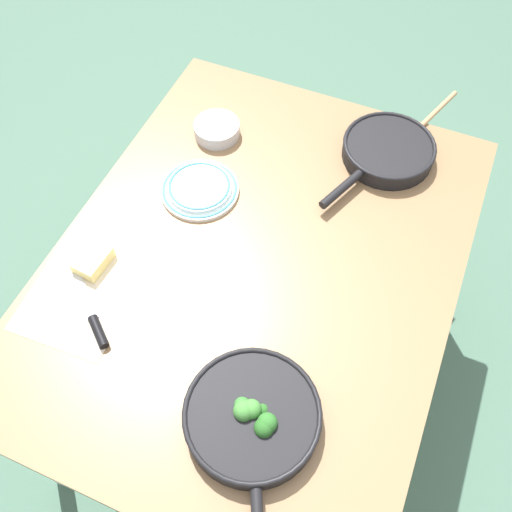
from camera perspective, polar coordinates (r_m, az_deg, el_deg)
ground_plane at (r=2.12m, az=0.00°, el=-11.35°), size 14.00×14.00×0.00m
dining_table_red at (r=1.51m, az=0.00°, el=-1.92°), size 1.30×1.00×0.75m
skillet_broccoli at (r=1.25m, az=-0.35°, el=-15.83°), size 0.41×0.30×0.07m
skillet_eggs at (r=1.69m, az=13.02°, el=10.22°), size 0.41×0.26×0.05m
wooden_spoon at (r=1.79m, az=15.70°, el=11.95°), size 0.35×0.14×0.02m
parchment_sheet at (r=1.48m, az=-16.15°, el=-2.17°), size 0.40×0.27×0.00m
grater_knife at (r=1.42m, az=-16.23°, el=-5.40°), size 0.20×0.24×0.02m
cheese_block at (r=1.49m, az=-15.99°, el=-0.44°), size 0.10×0.07×0.04m
dinner_plate_stack at (r=1.58m, az=-5.65°, el=6.77°), size 0.22×0.22×0.03m
prep_bowl_steel at (r=1.72m, az=-3.94°, el=12.52°), size 0.13×0.13×0.04m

